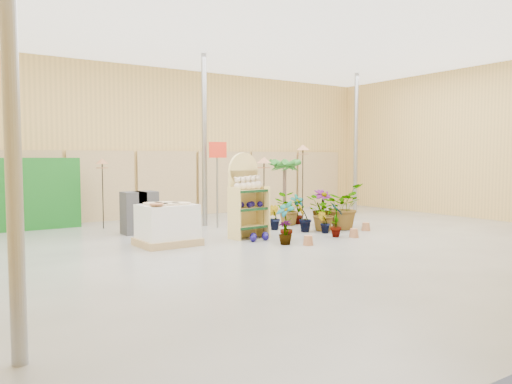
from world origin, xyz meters
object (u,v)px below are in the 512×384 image
at_px(display_shelf, 245,199).
at_px(potted_plant_2, 323,213).
at_px(bird_table_front, 264,163).
at_px(pallet_stack, 167,225).

xyz_separation_m(display_shelf, potted_plant_2, (2.12, -0.21, -0.44)).
bearing_deg(bird_table_front, potted_plant_2, -0.91).
relative_size(display_shelf, potted_plant_2, 2.20).
height_order(pallet_stack, bird_table_front, bird_table_front).
height_order(bird_table_front, potted_plant_2, bird_table_front).
bearing_deg(bird_table_front, display_shelf, 154.40).
height_order(pallet_stack, potted_plant_2, pallet_stack).
relative_size(pallet_stack, potted_plant_2, 1.40).
bearing_deg(pallet_stack, display_shelf, -3.83).
height_order(display_shelf, potted_plant_2, display_shelf).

